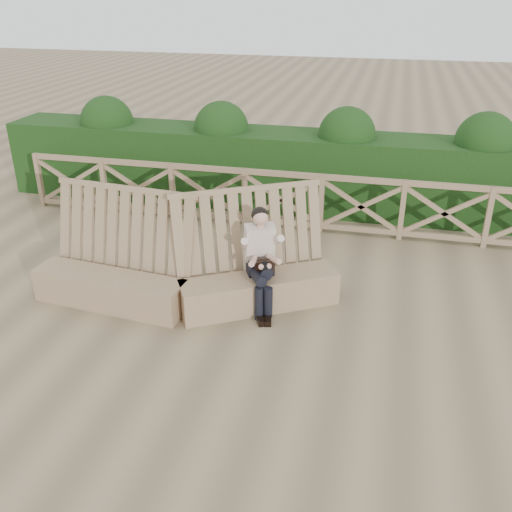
# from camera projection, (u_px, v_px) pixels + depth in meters

# --- Properties ---
(ground) EXTENTS (60.00, 60.00, 0.00)m
(ground) POSITION_uv_depth(u_px,v_px,m) (231.00, 327.00, 7.64)
(ground) COLOR brown
(ground) RESTS_ON ground
(bench) EXTENTS (4.28, 1.80, 1.61)m
(bench) POSITION_uv_depth(u_px,v_px,m) (185.00, 278.00, 8.04)
(bench) COLOR #82684A
(bench) RESTS_ON ground
(woman) EXTENTS (0.58, 0.91, 1.45)m
(woman) POSITION_uv_depth(u_px,v_px,m) (261.00, 256.00, 7.81)
(woman) COLOR black
(woman) RESTS_ON ground
(guardrail) EXTENTS (10.10, 0.09, 1.10)m
(guardrail) POSITION_uv_depth(u_px,v_px,m) (282.00, 200.00, 10.46)
(guardrail) COLOR #85684D
(guardrail) RESTS_ON ground
(hedge) EXTENTS (12.00, 1.20, 1.50)m
(hedge) POSITION_uv_depth(u_px,v_px,m) (294.00, 171.00, 11.42)
(hedge) COLOR black
(hedge) RESTS_ON ground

